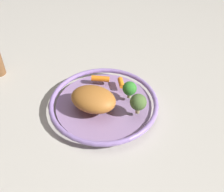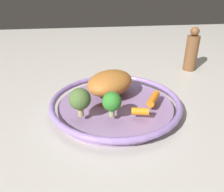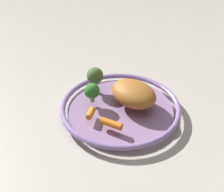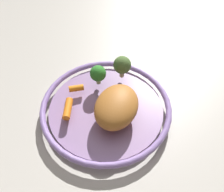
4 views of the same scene
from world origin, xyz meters
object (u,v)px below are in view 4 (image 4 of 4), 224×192
Objects in this scene: baby_carrot_center at (76,88)px; broccoli_floret_mid at (98,74)px; broccoli_floret_edge at (122,65)px; serving_bowl at (106,109)px; roast_chicken_piece at (116,106)px; baby_carrot_back at (68,109)px.

broccoli_floret_mid is at bearing -94.43° from baby_carrot_center.
baby_carrot_center is 0.59× the size of broccoli_floret_edge.
serving_bowl is 0.06m from roast_chicken_piece.
baby_carrot_center is at bearing 83.56° from broccoli_floret_edge.
baby_carrot_center is (0.09, 0.04, 0.03)m from serving_bowl.
baby_carrot_back is 0.88× the size of broccoli_floret_edge.
broccoli_floret_edge is at bearing -96.44° from baby_carrot_center.
roast_chicken_piece reaches higher than serving_bowl.
baby_carrot_back is at bearing 137.88° from baby_carrot_center.
baby_carrot_back is at bearing 71.26° from serving_bowl.
baby_carrot_center is at bearing -42.12° from baby_carrot_back.
baby_carrot_center is 0.14m from broccoli_floret_edge.
roast_chicken_piece is at bearing 174.27° from broccoli_floret_mid.
broccoli_floret_edge is at bearing -78.35° from baby_carrot_back.
broccoli_floret_edge is 0.07m from broccoli_floret_mid.
baby_carrot_center is at bearing 85.57° from broccoli_floret_mid.
broccoli_floret_edge is at bearing -52.76° from serving_bowl.
baby_carrot_back is 0.07m from baby_carrot_center.
roast_chicken_piece is at bearing -124.24° from baby_carrot_back.
broccoli_floret_mid is (0.08, -0.02, 0.05)m from serving_bowl.
broccoli_floret_edge is 1.16× the size of broccoli_floret_mid.
baby_carrot_back is 1.02× the size of broccoli_floret_mid.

